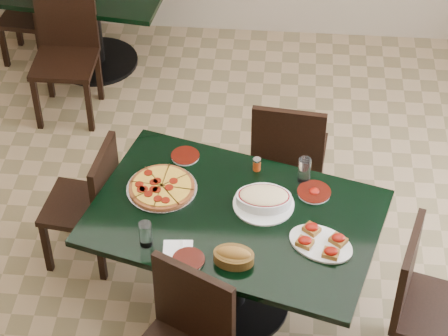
# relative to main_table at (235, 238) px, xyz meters

# --- Properties ---
(floor) EXTENTS (5.50, 5.50, 0.00)m
(floor) POSITION_rel_main_table_xyz_m (-0.07, 0.26, -0.57)
(floor) COLOR #907653
(floor) RESTS_ON ground
(main_table) EXTENTS (1.78, 1.39, 0.75)m
(main_table) POSITION_rel_main_table_xyz_m (0.00, 0.00, 0.00)
(main_table) COLOR black
(main_table) RESTS_ON floor
(back_table) EXTENTS (1.33, 1.04, 0.75)m
(back_table) POSITION_rel_main_table_xyz_m (-1.31, 2.42, -0.04)
(back_table) COLOR black
(back_table) RESTS_ON floor
(chair_far) EXTENTS (0.49, 0.49, 0.96)m
(chair_far) POSITION_rel_main_table_xyz_m (0.28, 0.80, -0.03)
(chair_far) COLOR black
(chair_far) RESTS_ON floor
(chair_right) EXTENTS (0.56, 0.56, 0.96)m
(chair_right) POSITION_rel_main_table_xyz_m (1.03, -0.33, -0.03)
(chair_right) COLOR black
(chair_right) RESTS_ON floor
(chair_left) EXTENTS (0.46, 0.46, 0.88)m
(chair_left) POSITION_rel_main_table_xyz_m (-0.89, 0.32, -0.08)
(chair_left) COLOR black
(chair_left) RESTS_ON floor
(back_chair_near) EXTENTS (0.45, 0.45, 0.96)m
(back_chair_near) POSITION_rel_main_table_xyz_m (-1.38, 1.84, -0.03)
(back_chair_near) COLOR black
(back_chair_near) RESTS_ON floor
(back_chair_left) EXTENTS (0.41, 0.41, 0.80)m
(back_chair_left) POSITION_rel_main_table_xyz_m (-1.79, 2.45, -0.13)
(back_chair_left) COLOR black
(back_chair_left) RESTS_ON floor
(pepperoni_pizza) EXTENTS (0.40, 0.40, 0.04)m
(pepperoni_pizza) POSITION_rel_main_table_xyz_m (-0.43, 0.17, 0.20)
(pepperoni_pizza) COLOR #B6B6BD
(pepperoni_pizza) RESTS_ON main_table
(lasagna_casserole) EXTENTS (0.34, 0.34, 0.09)m
(lasagna_casserole) POSITION_rel_main_table_xyz_m (0.15, 0.09, 0.23)
(lasagna_casserole) COLOR silver
(lasagna_casserole) RESTS_ON main_table
(bread_basket) EXTENTS (0.23, 0.17, 0.09)m
(bread_basket) POSITION_rel_main_table_xyz_m (0.02, -0.34, 0.22)
(bread_basket) COLOR brown
(bread_basket) RESTS_ON main_table
(bruschetta_platter) EXTENTS (0.43, 0.39, 0.05)m
(bruschetta_platter) POSITION_rel_main_table_xyz_m (0.47, -0.18, 0.21)
(bruschetta_platter) COLOR silver
(bruschetta_platter) RESTS_ON main_table
(side_plate_near) EXTENTS (0.17, 0.17, 0.02)m
(side_plate_near) POSITION_rel_main_table_xyz_m (-0.21, -0.35, 0.19)
(side_plate_near) COLOR silver
(side_plate_near) RESTS_ON main_table
(side_plate_far_r) EXTENTS (0.19, 0.19, 0.03)m
(side_plate_far_r) POSITION_rel_main_table_xyz_m (0.43, 0.21, 0.19)
(side_plate_far_r) COLOR silver
(side_plate_far_r) RESTS_ON main_table
(side_plate_far_l) EXTENTS (0.17, 0.17, 0.02)m
(side_plate_far_l) POSITION_rel_main_table_xyz_m (-0.33, 0.46, 0.19)
(side_plate_far_l) COLOR silver
(side_plate_far_l) RESTS_ON main_table
(napkin_setting) EXTENTS (0.17, 0.17, 0.01)m
(napkin_setting) POSITION_rel_main_table_xyz_m (-0.28, -0.29, 0.18)
(napkin_setting) COLOR white
(napkin_setting) RESTS_ON main_table
(water_glass_a) EXTENTS (0.07, 0.07, 0.16)m
(water_glass_a) POSITION_rel_main_table_xyz_m (0.37, 0.32, 0.26)
(water_glass_a) COLOR white
(water_glass_a) RESTS_ON main_table
(water_glass_b) EXTENTS (0.07, 0.07, 0.15)m
(water_glass_b) POSITION_rel_main_table_xyz_m (-0.45, -0.25, 0.26)
(water_glass_b) COLOR white
(water_glass_b) RESTS_ON main_table
(pepper_shaker) EXTENTS (0.05, 0.05, 0.08)m
(pepper_shaker) POSITION_rel_main_table_xyz_m (0.10, 0.38, 0.22)
(pepper_shaker) COLOR #C14614
(pepper_shaker) RESTS_ON main_table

